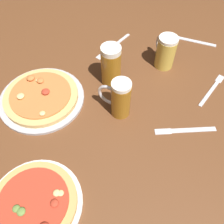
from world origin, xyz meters
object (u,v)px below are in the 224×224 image
at_px(beer_mug_amber, 165,52).
at_px(fork_left, 113,46).
at_px(beer_mug_dark, 119,98).
at_px(beer_mug_pale, 111,65).
at_px(knife_spare, 185,130).
at_px(pizza_plate_far, 41,97).
at_px(fork_spare, 212,89).
at_px(pizza_plate_near, 35,203).
at_px(knife_right, 191,40).

distance_m(beer_mug_amber, fork_left, 0.26).
bearing_deg(beer_mug_dark, fork_left, 92.02).
xyz_separation_m(beer_mug_pale, knife_spare, (0.26, -0.26, -0.08)).
xyz_separation_m(pizza_plate_far, beer_mug_amber, (0.51, 0.19, 0.05)).
bearing_deg(pizza_plate_far, beer_mug_dark, -12.18).
distance_m(pizza_plate_far, fork_spare, 0.69).
xyz_separation_m(pizza_plate_near, fork_spare, (0.65, 0.44, -0.01)).
xyz_separation_m(beer_mug_dark, beer_mug_pale, (-0.03, 0.16, 0.01)).
bearing_deg(knife_spare, knife_right, 75.60).
height_order(beer_mug_pale, fork_spare, beer_mug_pale).
relative_size(beer_mug_dark, knife_spare, 0.71).
bearing_deg(pizza_plate_far, knife_spare, -16.29).
bearing_deg(pizza_plate_near, beer_mug_amber, 52.10).
bearing_deg(beer_mug_pale, pizza_plate_far, -160.07).
height_order(pizza_plate_far, beer_mug_dark, beer_mug_dark).
bearing_deg(fork_spare, pizza_plate_far, -176.94).
bearing_deg(knife_right, pizza_plate_near, -129.53).
height_order(beer_mug_dark, knife_spare, beer_mug_dark).
distance_m(beer_mug_pale, fork_spare, 0.43).
xyz_separation_m(pizza_plate_near, knife_right, (0.63, 0.76, -0.01)).
xyz_separation_m(fork_spare, knife_spare, (-0.15, -0.19, 0.00)).
relative_size(pizza_plate_near, fork_spare, 1.63).
bearing_deg(fork_spare, beer_mug_pale, 171.37).
relative_size(pizza_plate_far, beer_mug_pale, 1.90).
distance_m(beer_mug_amber, beer_mug_pale, 0.25).
bearing_deg(fork_left, pizza_plate_near, -108.95).
relative_size(pizza_plate_far, knife_right, 1.48).
height_order(knife_right, fork_spare, same).
xyz_separation_m(pizza_plate_near, beer_mug_pale, (0.23, 0.51, 0.07)).
height_order(pizza_plate_near, beer_mug_dark, beer_mug_dark).
distance_m(beer_mug_pale, fork_left, 0.23).
distance_m(beer_mug_amber, knife_spare, 0.36).
relative_size(pizza_plate_near, beer_mug_pale, 1.61).
bearing_deg(knife_spare, beer_mug_dark, 158.67).
relative_size(pizza_plate_near, beer_mug_amber, 1.96).
bearing_deg(beer_mug_pale, fork_left, 86.15).
bearing_deg(beer_mug_dark, beer_mug_pale, 99.65).
height_order(beer_mug_amber, beer_mug_pale, beer_mug_pale).
height_order(pizza_plate_far, beer_mug_pale, beer_mug_pale).
bearing_deg(beer_mug_amber, pizza_plate_near, -127.90).
bearing_deg(beer_mug_dark, fork_spare, 14.82).
height_order(beer_mug_amber, fork_spare, beer_mug_amber).
height_order(pizza_plate_near, fork_spare, pizza_plate_near).
bearing_deg(fork_left, fork_spare, -34.97).
distance_m(pizza_plate_near, knife_spare, 0.56).
bearing_deg(pizza_plate_far, beer_mug_amber, 20.70).
distance_m(beer_mug_dark, fork_left, 0.39).
xyz_separation_m(beer_mug_dark, knife_spare, (0.23, -0.09, -0.08)).
distance_m(pizza_plate_near, knife_right, 0.98).
bearing_deg(knife_right, beer_mug_dark, -131.19).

